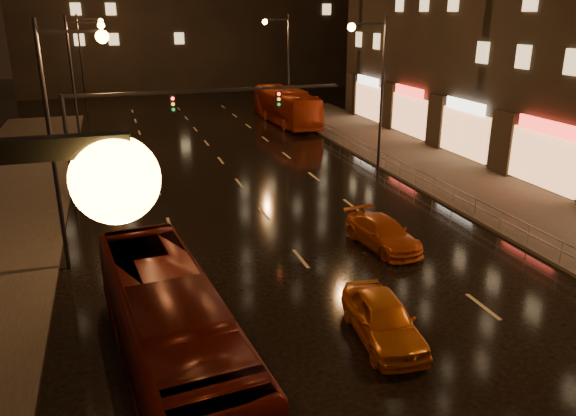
{
  "coord_description": "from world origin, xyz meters",
  "views": [
    {
      "loc": [
        -7.29,
        -11.14,
        10.18
      ],
      "look_at": [
        -0.66,
        9.76,
        2.5
      ],
      "focal_mm": 35.0,
      "sensor_mm": 36.0,
      "label": 1
    }
  ],
  "objects": [
    {
      "name": "traffic_signal",
      "position": [
        -5.06,
        20.0,
        4.74
      ],
      "size": [
        15.31,
        0.32,
        6.2
      ],
      "color": "black",
      "rests_on": "ground"
    },
    {
      "name": "bus_curb",
      "position": [
        8.73,
        40.02,
        1.67
      ],
      "size": [
        3.32,
        12.08,
        3.33
      ],
      "primitive_type": "imported",
      "rotation": [
        0.0,
        0.0,
        0.04
      ],
      "color": "#A83110",
      "rests_on": "ground"
    },
    {
      "name": "taxi_far",
      "position": [
        4.0,
        10.16,
        0.66
      ],
      "size": [
        2.37,
        4.75,
        1.32
      ],
      "primitive_type": "imported",
      "rotation": [
        0.0,
        0.0,
        0.12
      ],
      "color": "#BA4B11",
      "rests_on": "ground"
    },
    {
      "name": "railing_right",
      "position": [
        10.2,
        18.0,
        0.9
      ],
      "size": [
        0.05,
        56.0,
        1.0
      ],
      "color": "#99999E",
      "rests_on": "sidewalk_right"
    },
    {
      "name": "taxi_near",
      "position": [
        0.5,
        3.18,
        0.75
      ],
      "size": [
        2.21,
        4.58,
        1.51
      ],
      "primitive_type": "imported",
      "rotation": [
        0.0,
        0.0,
        -0.1
      ],
      "color": "#CD6613",
      "rests_on": "ground"
    },
    {
      "name": "sidewalk_right",
      "position": [
        13.5,
        15.0,
        0.07
      ],
      "size": [
        7.0,
        70.0,
        0.15
      ],
      "primitive_type": "cube",
      "color": "#38332D",
      "rests_on": "ground"
    },
    {
      "name": "bus_red",
      "position": [
        -6.27,
        3.02,
        1.57
      ],
      "size": [
        3.8,
        11.52,
        3.15
      ],
      "primitive_type": "imported",
      "rotation": [
        0.0,
        0.0,
        0.1
      ],
      "color": "#4F110B",
      "rests_on": "ground"
    },
    {
      "name": "ground",
      "position": [
        0.0,
        20.0,
        0.0
      ],
      "size": [
        140.0,
        140.0,
        0.0
      ],
      "primitive_type": "plane",
      "color": "black",
      "rests_on": "ground"
    }
  ]
}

